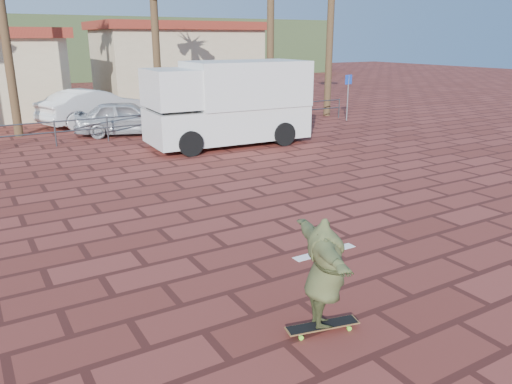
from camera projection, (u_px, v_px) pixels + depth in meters
ground at (262, 239)px, 10.39m from camera, size 120.00×120.00×0.00m
paint_stripe at (325, 252)px, 9.75m from camera, size 1.40×0.22×0.01m
guardrail at (107, 124)px, 20.05m from camera, size 24.06×0.06×1.00m
building_east at (178, 61)px, 33.26m from camera, size 10.60×6.60×5.00m
hill_front at (6, 48)px, 50.58m from camera, size 70.00×18.00×6.00m
longboard at (322, 326)px, 7.10m from camera, size 1.10×0.46×0.11m
skateboarder at (325, 273)px, 6.86m from camera, size 1.17×2.05×1.61m
campervan at (229, 102)px, 19.14m from camera, size 6.21×2.89×3.17m
car_silver at (127, 118)px, 21.39m from camera, size 4.61×3.01×1.46m
car_white at (93, 107)px, 23.95m from camera, size 5.42×3.42×1.69m
street_sign at (348, 89)px, 24.78m from camera, size 0.46×0.11×2.27m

